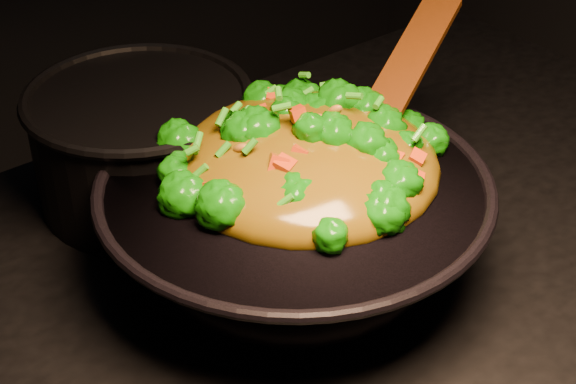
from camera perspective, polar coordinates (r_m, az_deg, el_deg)
wok at (r=0.92m, az=0.39°, el=-2.33°), size 0.40×0.40×0.11m
stir_fry at (r=0.89m, az=1.18°, el=4.12°), size 0.33×0.33×0.10m
spatula at (r=0.97m, az=6.90°, el=6.69°), size 0.27×0.14×0.12m
back_pot at (r=1.04m, az=-9.38°, el=3.00°), size 0.25×0.25×0.14m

